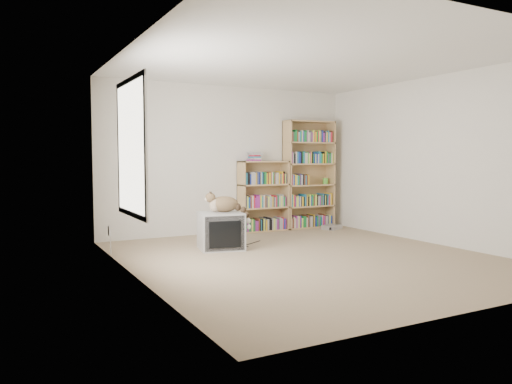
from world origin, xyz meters
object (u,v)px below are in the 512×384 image
cat (228,206)px  bookcase_tall (308,177)px  bookcase_short (263,199)px  dvd_player (332,227)px  crt_tv (221,231)px

cat → bookcase_tall: size_ratio=0.30×
bookcase_short → dvd_player: size_ratio=3.59×
dvd_player → bookcase_tall: bearing=97.5°
crt_tv → bookcase_tall: 2.71m
crt_tv → cat: bearing=12.4°
crt_tv → dvd_player: 2.70m
crt_tv → bookcase_short: 1.87m
crt_tv → bookcase_tall: bookcase_tall is taller
cat → bookcase_tall: bearing=40.8°
crt_tv → bookcase_tall: bearing=40.0°
bookcase_short → dvd_player: bookcase_short is taller
bookcase_tall → bookcase_short: (-0.95, 0.00, -0.36)m
crt_tv → cat: 0.36m
bookcase_tall → bookcase_short: bearing=180.0°
bookcase_short → dvd_player: bearing=-18.9°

